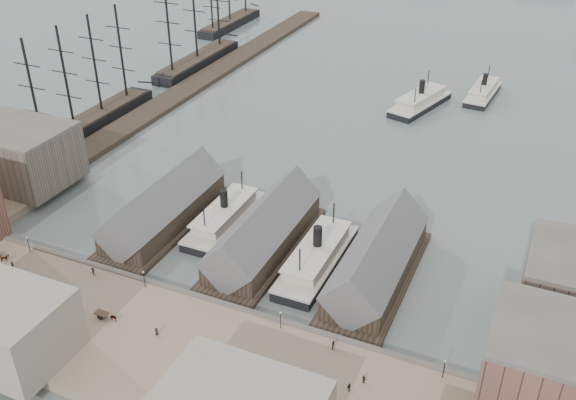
% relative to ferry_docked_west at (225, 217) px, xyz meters
% --- Properties ---
extents(ground, '(900.00, 900.00, 0.00)m').
position_rel_ferry_docked_west_xyz_m(ground, '(13.00, -22.55, -2.34)').
color(ground, '#546260').
rests_on(ground, ground).
extents(quay, '(180.00, 30.00, 2.00)m').
position_rel_ferry_docked_west_xyz_m(quay, '(13.00, -42.55, -1.34)').
color(quay, '#89735C').
rests_on(quay, ground).
extents(seawall, '(180.00, 1.20, 2.30)m').
position_rel_ferry_docked_west_xyz_m(seawall, '(13.00, -27.75, -1.19)').
color(seawall, '#59544C').
rests_on(seawall, ground).
extents(west_wharf, '(10.00, 220.00, 1.60)m').
position_rel_ferry_docked_west_xyz_m(west_wharf, '(-55.00, 77.45, -1.54)').
color(west_wharf, '#2D231C').
rests_on(west_wharf, ground).
extents(ferry_shed_west, '(14.00, 42.00, 12.60)m').
position_rel_ferry_docked_west_xyz_m(ferry_shed_west, '(-13.00, -5.67, 2.30)').
color(ferry_shed_west, '#2D231C').
rests_on(ferry_shed_west, ground).
extents(ferry_shed_center, '(14.00, 42.00, 12.60)m').
position_rel_ferry_docked_west_xyz_m(ferry_shed_center, '(13.00, -5.67, 2.30)').
color(ferry_shed_center, '#2D231C').
rests_on(ferry_shed_center, ground).
extents(ferry_shed_east, '(14.00, 42.00, 12.60)m').
position_rel_ferry_docked_west_xyz_m(ferry_shed_east, '(39.00, -5.67, 2.30)').
color(ferry_shed_east, '#2D231C').
rests_on(ferry_shed_east, ground).
extents(warehouse_west_back, '(26.00, 20.00, 14.00)m').
position_rel_ferry_docked_west_xyz_m(warehouse_west_back, '(-57.00, -4.55, 6.66)').
color(warehouse_west_back, '#60564C').
rests_on(warehouse_west_back, west_land).
extents(lamp_post_far_w, '(0.44, 0.44, 3.92)m').
position_rel_ferry_docked_west_xyz_m(lamp_post_far_w, '(-32.00, -29.55, 2.37)').
color(lamp_post_far_w, black).
rests_on(lamp_post_far_w, quay).
extents(lamp_post_near_w, '(0.44, 0.44, 3.92)m').
position_rel_ferry_docked_west_xyz_m(lamp_post_near_w, '(-2.00, -29.55, 2.37)').
color(lamp_post_near_w, black).
rests_on(lamp_post_near_w, quay).
extents(lamp_post_near_e, '(0.44, 0.44, 3.92)m').
position_rel_ferry_docked_west_xyz_m(lamp_post_near_e, '(28.00, -29.55, 2.37)').
color(lamp_post_near_e, black).
rests_on(lamp_post_near_e, quay).
extents(lamp_post_far_e, '(0.44, 0.44, 3.92)m').
position_rel_ferry_docked_west_xyz_m(lamp_post_far_e, '(58.00, -29.55, 2.37)').
color(lamp_post_far_e, black).
rests_on(lamp_post_far_e, quay).
extents(ferry_docked_west, '(8.40, 27.99, 10.00)m').
position_rel_ferry_docked_west_xyz_m(ferry_docked_west, '(0.00, 0.00, 0.00)').
color(ferry_docked_west, black).
rests_on(ferry_docked_west, ground).
extents(ferry_docked_east, '(8.92, 29.73, 10.62)m').
position_rel_ferry_docked_west_xyz_m(ferry_docked_east, '(26.00, -6.43, 0.15)').
color(ferry_docked_east, black).
rests_on(ferry_docked_east, ground).
extents(ferry_open_near, '(16.04, 29.95, 10.25)m').
position_rel_ferry_docked_west_xyz_m(ferry_open_near, '(24.46, 90.41, 0.06)').
color(ferry_open_near, black).
rests_on(ferry_open_near, ground).
extents(ferry_open_mid, '(9.51, 25.92, 9.08)m').
position_rel_ferry_docked_west_xyz_m(ferry_open_mid, '(42.04, 108.62, -0.22)').
color(ferry_open_mid, black).
rests_on(ferry_open_mid, ground).
extents(sailing_ship_near, '(8.23, 56.70, 33.84)m').
position_rel_ferry_docked_west_xyz_m(sailing_ship_near, '(-66.13, 32.28, 0.14)').
color(sailing_ship_near, black).
rests_on(sailing_ship_near, ground).
extents(sailing_ship_mid, '(8.79, 50.78, 36.13)m').
position_rel_ferry_docked_west_xyz_m(sailing_ship_mid, '(-65.65, 97.06, 0.24)').
color(sailing_ship_mid, black).
rests_on(sailing_ship_mid, ground).
extents(sailing_ship_far, '(8.24, 45.77, 33.87)m').
position_rel_ferry_docked_west_xyz_m(sailing_ship_far, '(-80.73, 151.44, 0.10)').
color(sailing_ship_far, black).
rests_on(sailing_ship_far, ground).
extents(horse_cart_left, '(4.71, 1.75, 1.57)m').
position_rel_ferry_docked_west_xyz_m(horse_cart_left, '(-34.97, -34.38, 0.46)').
color(horse_cart_left, black).
rests_on(horse_cart_left, quay).
extents(horse_cart_center, '(4.77, 1.55, 1.43)m').
position_rel_ferry_docked_west_xyz_m(horse_cart_center, '(-2.47, -40.52, 0.42)').
color(horse_cart_center, black).
rests_on(horse_cart_center, quay).
extents(pedestrian_0, '(0.50, 0.66, 1.73)m').
position_rel_ferry_docked_west_xyz_m(pedestrian_0, '(-31.11, -35.53, 0.52)').
color(pedestrian_0, black).
rests_on(pedestrian_0, quay).
extents(pedestrian_1, '(0.97, 0.81, 1.79)m').
position_rel_ferry_docked_west_xyz_m(pedestrian_1, '(-21.19, -39.11, 0.55)').
color(pedestrian_1, black).
rests_on(pedestrian_1, quay).
extents(pedestrian_2, '(0.73, 1.18, 1.77)m').
position_rel_ferry_docked_west_xyz_m(pedestrian_2, '(-14.11, -30.55, 0.54)').
color(pedestrian_2, black).
rests_on(pedestrian_2, quay).
extents(pedestrian_3, '(1.09, 0.79, 1.72)m').
position_rel_ferry_docked_west_xyz_m(pedestrian_3, '(-7.88, -43.88, 0.51)').
color(pedestrian_3, black).
rests_on(pedestrian_3, quay).
extents(pedestrian_4, '(0.94, 0.77, 1.65)m').
position_rel_ferry_docked_west_xyz_m(pedestrian_4, '(8.11, -40.39, 0.48)').
color(pedestrian_4, black).
rests_on(pedestrian_4, quay).
extents(pedestrian_5, '(0.55, 0.67, 1.65)m').
position_rel_ferry_docked_west_xyz_m(pedestrian_5, '(22.86, -42.05, 0.48)').
color(pedestrian_5, black).
rests_on(pedestrian_5, quay).
extents(pedestrian_6, '(0.82, 0.98, 1.78)m').
position_rel_ferry_docked_west_xyz_m(pedestrian_6, '(38.80, -30.55, 0.55)').
color(pedestrian_6, black).
rests_on(pedestrian_6, quay).
extents(pedestrian_8, '(1.05, 0.79, 1.66)m').
position_rel_ferry_docked_west_xyz_m(pedestrian_8, '(46.24, -36.12, 0.49)').
color(pedestrian_8, black).
rests_on(pedestrian_8, quay).
extents(pedestrian_10, '(0.82, 1.05, 1.66)m').
position_rel_ferry_docked_west_xyz_m(pedestrian_10, '(44.56, -38.77, 0.49)').
color(pedestrian_10, black).
rests_on(pedestrian_10, quay).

